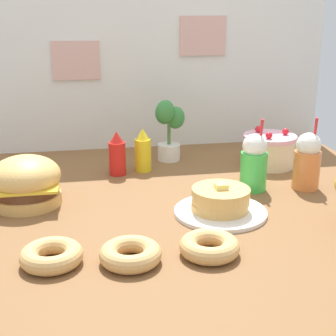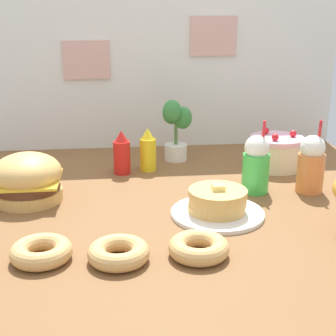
{
  "view_description": "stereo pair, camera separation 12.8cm",
  "coord_description": "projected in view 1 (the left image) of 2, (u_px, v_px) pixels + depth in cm",
  "views": [
    {
      "loc": [
        -34.88,
        -175.52,
        73.98
      ],
      "look_at": [
        -1.44,
        9.01,
        12.38
      ],
      "focal_mm": 52.49,
      "sensor_mm": 36.0,
      "label": 1
    },
    {
      "loc": [
        -22.23,
        -177.37,
        73.98
      ],
      "look_at": [
        -1.44,
        9.01,
        12.38
      ],
      "focal_mm": 52.49,
      "sensor_mm": 36.0,
      "label": 2
    }
  ],
  "objects": [
    {
      "name": "pancake_stack",
      "position": [
        220.0,
        203.0,
        1.83
      ],
      "size": [
        34.89,
        34.89,
        12.21
      ],
      "color": "white",
      "rests_on": "ground_plane"
    },
    {
      "name": "potted_plant",
      "position": [
        169.0,
        128.0,
        2.45
      ],
      "size": [
        15.05,
        12.01,
        31.3
      ],
      "color": "white",
      "rests_on": "ground_plane"
    },
    {
      "name": "donut_chocolate",
      "position": [
        131.0,
        254.0,
        1.48
      ],
      "size": [
        19.09,
        19.09,
        5.75
      ],
      "color": "tan",
      "rests_on": "ground_plane"
    },
    {
      "name": "burger",
      "position": [
        26.0,
        182.0,
        1.91
      ],
      "size": [
        27.21,
        27.21,
        19.63
      ],
      "color": "#DBA859",
      "rests_on": "ground_plane"
    },
    {
      "name": "mustard_bottle",
      "position": [
        143.0,
        151.0,
        2.3
      ],
      "size": [
        7.8,
        7.8,
        20.52
      ],
      "color": "yellow",
      "rests_on": "ground_plane"
    },
    {
      "name": "donut_vanilla",
      "position": [
        209.0,
        246.0,
        1.53
      ],
      "size": [
        19.09,
        19.09,
        5.75
      ],
      "color": "tan",
      "rests_on": "ground_plane"
    },
    {
      "name": "ground_plane",
      "position": [
        176.0,
        207.0,
        1.93
      ],
      "size": [
        198.92,
        175.63,
        2.0
      ],
      "primitive_type": "cube",
      "color": "brown"
    },
    {
      "name": "donut_pink_glaze",
      "position": [
        52.0,
        255.0,
        1.48
      ],
      "size": [
        19.09,
        19.09,
        5.75
      ],
      "color": "tan",
      "rests_on": "ground_plane"
    },
    {
      "name": "orange_float_cup",
      "position": [
        307.0,
        161.0,
        2.07
      ],
      "size": [
        11.29,
        11.29,
        30.81
      ],
      "color": "orange",
      "rests_on": "ground_plane"
    },
    {
      "name": "layer_cake",
      "position": [
        269.0,
        150.0,
        2.38
      ],
      "size": [
        25.61,
        25.61,
        18.68
      ],
      "color": "beige",
      "rests_on": "ground_plane"
    },
    {
      "name": "cream_soda_cup",
      "position": [
        254.0,
        163.0,
        2.05
      ],
      "size": [
        11.29,
        11.29,
        30.79
      ],
      "color": "green",
      "rests_on": "ground_plane"
    },
    {
      "name": "ketchup_bottle",
      "position": [
        117.0,
        155.0,
        2.25
      ],
      "size": [
        7.8,
        7.8,
        20.52
      ],
      "color": "red",
      "rests_on": "ground_plane"
    },
    {
      "name": "back_wall",
      "position": [
        144.0,
        65.0,
        2.61
      ],
      "size": [
        198.92,
        4.2,
        88.43
      ],
      "color": "silver",
      "rests_on": "ground_plane"
    }
  ]
}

